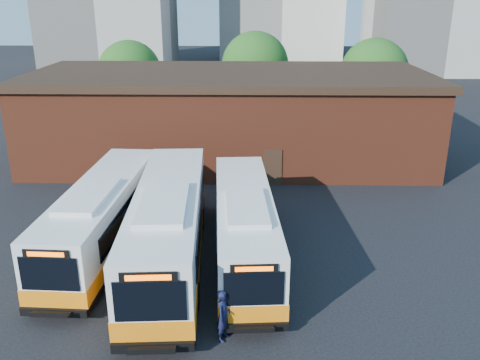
{
  "coord_description": "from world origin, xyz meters",
  "views": [
    {
      "loc": [
        1.55,
        -16.84,
        11.57
      ],
      "look_at": [
        1.09,
        5.42,
        3.45
      ],
      "focal_mm": 38.0,
      "sensor_mm": 36.0,
      "label": 1
    }
  ],
  "objects_px": {
    "bus_west": "(103,218)",
    "bus_midwest": "(169,229)",
    "bus_mideast": "(245,229)",
    "transit_worker": "(224,315)"
  },
  "relations": [
    {
      "from": "bus_mideast",
      "to": "bus_west",
      "type": "bearing_deg",
      "value": 168.43
    },
    {
      "from": "bus_midwest",
      "to": "transit_worker",
      "type": "bearing_deg",
      "value": -67.04
    },
    {
      "from": "bus_west",
      "to": "bus_midwest",
      "type": "distance_m",
      "value": 3.68
    },
    {
      "from": "bus_midwest",
      "to": "transit_worker",
      "type": "relative_size",
      "value": 7.0
    },
    {
      "from": "bus_mideast",
      "to": "bus_midwest",
      "type": "bearing_deg",
      "value": -175.68
    },
    {
      "from": "bus_midwest",
      "to": "bus_mideast",
      "type": "xyz_separation_m",
      "value": [
        3.39,
        0.49,
        -0.19
      ]
    },
    {
      "from": "bus_west",
      "to": "transit_worker",
      "type": "bearing_deg",
      "value": -45.82
    },
    {
      "from": "bus_west",
      "to": "bus_mideast",
      "type": "relative_size",
      "value": 1.03
    },
    {
      "from": "bus_mideast",
      "to": "transit_worker",
      "type": "relative_size",
      "value": 6.23
    },
    {
      "from": "bus_west",
      "to": "bus_mideast",
      "type": "height_order",
      "value": "bus_west"
    }
  ]
}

